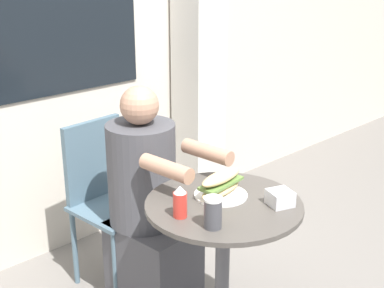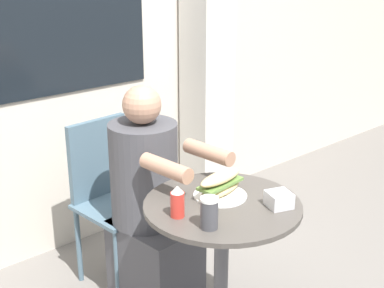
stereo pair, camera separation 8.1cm
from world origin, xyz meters
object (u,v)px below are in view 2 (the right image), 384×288
object	(u,v)px
seated_diner	(151,215)
drink_cup	(209,213)
sandwich_on_plate	(220,186)
condiment_bottle	(177,202)
cafe_table	(222,248)
diner_chair	(109,187)

from	to	relation	value
seated_diner	drink_cup	xyz separation A→B (m)	(-0.18, -0.60, 0.31)
sandwich_on_plate	condiment_bottle	size ratio (longest dim) A/B	1.87
seated_diner	drink_cup	size ratio (longest dim) A/B	9.41
drink_cup	condiment_bottle	distance (m)	0.15
cafe_table	drink_cup	xyz separation A→B (m)	(-0.18, -0.11, 0.26)
diner_chair	sandwich_on_plate	distance (m)	0.83
sandwich_on_plate	seated_diner	bearing A→B (deg)	93.90
diner_chair	condiment_bottle	distance (m)	0.88
sandwich_on_plate	condiment_bottle	world-z (taller)	condiment_bottle
cafe_table	seated_diner	bearing A→B (deg)	89.27
cafe_table	sandwich_on_plate	world-z (taller)	sandwich_on_plate
seated_diner	condiment_bottle	world-z (taller)	seated_diner
drink_cup	condiment_bottle	xyz separation A→B (m)	(-0.03, 0.14, 0.00)
cafe_table	drink_cup	bearing A→B (deg)	-147.69
diner_chair	cafe_table	bearing A→B (deg)	85.81
diner_chair	condiment_bottle	world-z (taller)	diner_chair
sandwich_on_plate	drink_cup	size ratio (longest dim) A/B	1.99
cafe_table	condiment_bottle	distance (m)	0.34
cafe_table	condiment_bottle	xyz separation A→B (m)	(-0.21, 0.03, 0.26)
seated_diner	drink_cup	world-z (taller)	seated_diner
cafe_table	drink_cup	distance (m)	0.34
cafe_table	seated_diner	xyz separation A→B (m)	(0.01, 0.49, -0.04)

